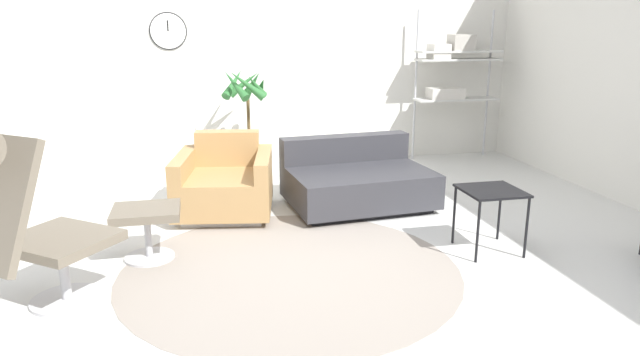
{
  "coord_description": "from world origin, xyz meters",
  "views": [
    {
      "loc": [
        -0.78,
        -3.93,
        1.67
      ],
      "look_at": [
        0.1,
        0.11,
        0.55
      ],
      "focal_mm": 32.0,
      "sensor_mm": 36.0,
      "label": 1
    }
  ],
  "objects_px": {
    "side_table": "(491,196)",
    "potted_plant": "(248,130)",
    "shelf_unit": "(452,68)",
    "couch_low": "(357,182)",
    "ottoman": "(147,221)",
    "armchair_red": "(225,185)",
    "lounge_chair": "(7,205)"
  },
  "relations": [
    {
      "from": "side_table",
      "to": "potted_plant",
      "type": "distance_m",
      "value": 3.06
    },
    {
      "from": "side_table",
      "to": "shelf_unit",
      "type": "xyz_separation_m",
      "value": [
        0.99,
        2.89,
        0.72
      ]
    },
    {
      "from": "couch_low",
      "to": "ottoman",
      "type": "bearing_deg",
      "value": 20.84
    },
    {
      "from": "couch_low",
      "to": "side_table",
      "type": "relative_size",
      "value": 2.86
    },
    {
      "from": "ottoman",
      "to": "potted_plant",
      "type": "relative_size",
      "value": 0.39
    },
    {
      "from": "ottoman",
      "to": "armchair_red",
      "type": "distance_m",
      "value": 1.13
    },
    {
      "from": "lounge_chair",
      "to": "shelf_unit",
      "type": "xyz_separation_m",
      "value": [
        4.14,
        3.33,
        0.43
      ]
    },
    {
      "from": "ottoman",
      "to": "shelf_unit",
      "type": "relative_size",
      "value": 0.26
    },
    {
      "from": "armchair_red",
      "to": "couch_low",
      "type": "bearing_deg",
      "value": -171.6
    },
    {
      "from": "potted_plant",
      "to": "lounge_chair",
      "type": "bearing_deg",
      "value": -117.46
    },
    {
      "from": "potted_plant",
      "to": "shelf_unit",
      "type": "distance_m",
      "value": 2.63
    },
    {
      "from": "potted_plant",
      "to": "shelf_unit",
      "type": "height_order",
      "value": "shelf_unit"
    },
    {
      "from": "ottoman",
      "to": "couch_low",
      "type": "bearing_deg",
      "value": 26.49
    },
    {
      "from": "shelf_unit",
      "to": "lounge_chair",
      "type": "bearing_deg",
      "value": -141.18
    },
    {
      "from": "potted_plant",
      "to": "shelf_unit",
      "type": "xyz_separation_m",
      "value": [
        2.54,
        0.25,
        0.63
      ]
    },
    {
      "from": "armchair_red",
      "to": "potted_plant",
      "type": "height_order",
      "value": "potted_plant"
    },
    {
      "from": "lounge_chair",
      "to": "ottoman",
      "type": "height_order",
      "value": "lounge_chair"
    },
    {
      "from": "couch_low",
      "to": "potted_plant",
      "type": "bearing_deg",
      "value": -62.01
    },
    {
      "from": "armchair_red",
      "to": "potted_plant",
      "type": "xyz_separation_m",
      "value": [
        0.34,
        1.3,
        0.26
      ]
    },
    {
      "from": "ottoman",
      "to": "couch_low",
      "type": "height_order",
      "value": "couch_low"
    },
    {
      "from": "side_table",
      "to": "potted_plant",
      "type": "bearing_deg",
      "value": 120.5
    },
    {
      "from": "armchair_red",
      "to": "side_table",
      "type": "xyz_separation_m",
      "value": [
        1.89,
        -1.33,
        0.17
      ]
    },
    {
      "from": "ottoman",
      "to": "shelf_unit",
      "type": "xyz_separation_m",
      "value": [
        3.49,
        2.5,
        0.86
      ]
    },
    {
      "from": "ottoman",
      "to": "potted_plant",
      "type": "distance_m",
      "value": 2.45
    },
    {
      "from": "ottoman",
      "to": "couch_low",
      "type": "distance_m",
      "value": 2.06
    },
    {
      "from": "armchair_red",
      "to": "side_table",
      "type": "distance_m",
      "value": 2.32
    },
    {
      "from": "lounge_chair",
      "to": "armchair_red",
      "type": "relative_size",
      "value": 1.19
    },
    {
      "from": "lounge_chair",
      "to": "potted_plant",
      "type": "xyz_separation_m",
      "value": [
        1.6,
        3.07,
        -0.19
      ]
    },
    {
      "from": "side_table",
      "to": "potted_plant",
      "type": "height_order",
      "value": "potted_plant"
    },
    {
      "from": "ottoman",
      "to": "potted_plant",
      "type": "bearing_deg",
      "value": 66.97
    },
    {
      "from": "ottoman",
      "to": "side_table",
      "type": "bearing_deg",
      "value": -8.76
    },
    {
      "from": "ottoman",
      "to": "armchair_red",
      "type": "xyz_separation_m",
      "value": [
        0.61,
        0.94,
        -0.03
      ]
    }
  ]
}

